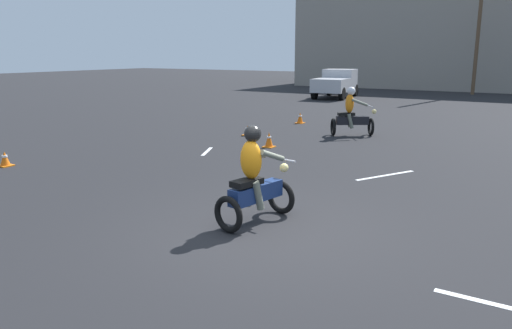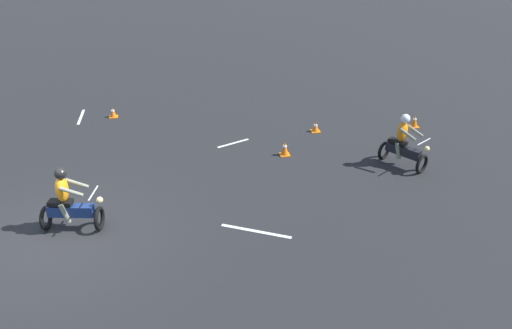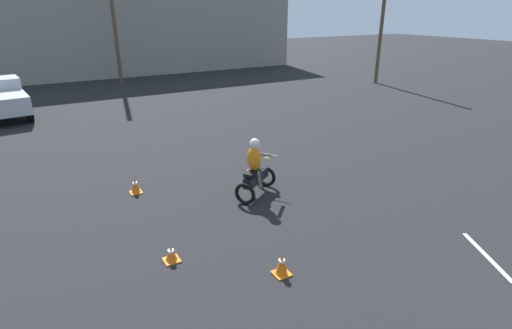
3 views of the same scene
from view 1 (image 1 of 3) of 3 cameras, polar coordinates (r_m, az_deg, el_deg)
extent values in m
plane|color=black|center=(8.01, 1.29, -7.73)|extent=(120.00, 120.00, 0.00)
torus|color=black|center=(8.82, 2.85, -3.75)|extent=(0.61, 0.21, 0.60)
torus|color=black|center=(7.91, -3.19, -5.72)|extent=(0.61, 0.21, 0.60)
cube|color=navy|center=(8.29, 0.00, -3.24)|extent=(0.45, 1.13, 0.28)
cube|color=black|center=(8.08, -1.05, -2.05)|extent=(0.36, 0.60, 0.10)
cylinder|color=silver|center=(8.61, 2.69, 0.65)|extent=(0.69, 0.17, 0.04)
sphere|color=#F2E08C|center=(8.75, 3.22, -0.37)|extent=(0.19, 0.19, 0.16)
ellipsoid|color=orange|center=(8.06, -0.57, 0.55)|extent=(0.45, 0.35, 0.64)
cylinder|color=slate|center=(8.14, 1.89, 1.03)|extent=(0.19, 0.55, 0.27)
cylinder|color=slate|center=(8.40, -0.18, 1.40)|extent=(0.19, 0.55, 0.27)
cylinder|color=slate|center=(8.13, 0.25, -3.56)|extent=(0.16, 0.26, 0.51)
cylinder|color=slate|center=(8.31, -1.18, -3.20)|extent=(0.16, 0.26, 0.51)
sphere|color=black|center=(8.01, -0.39, 3.53)|extent=(0.33, 0.33, 0.28)
torus|color=black|center=(17.54, 13.00, 4.22)|extent=(0.41, 0.56, 0.60)
torus|color=black|center=(17.25, 8.82, 4.26)|extent=(0.41, 0.56, 0.60)
cube|color=black|center=(17.35, 10.96, 4.96)|extent=(1.05, 0.81, 0.28)
cube|color=black|center=(17.28, 10.27, 5.69)|extent=(0.61, 0.53, 0.10)
cylinder|color=silver|center=(17.44, 12.96, 6.50)|extent=(0.42, 0.60, 0.04)
sphere|color=#F2E08C|center=(17.50, 13.34, 5.90)|extent=(0.22, 0.22, 0.16)
ellipsoid|color=orange|center=(17.26, 10.65, 6.87)|extent=(0.45, 0.49, 0.64)
cylinder|color=slate|center=(17.13, 11.79, 6.95)|extent=(0.51, 0.38, 0.27)
cylinder|color=slate|center=(17.52, 11.47, 7.08)|extent=(0.51, 0.38, 0.27)
cylinder|color=slate|center=(17.19, 10.73, 4.90)|extent=(0.27, 0.24, 0.51)
cylinder|color=slate|center=(17.47, 10.53, 5.03)|extent=(0.27, 0.24, 0.51)
sphere|color=silver|center=(17.23, 10.84, 8.26)|extent=(0.39, 0.39, 0.28)
cylinder|color=black|center=(33.12, 11.25, 8.32)|extent=(0.33, 0.78, 0.76)
cylinder|color=black|center=(33.57, 8.41, 8.48)|extent=(0.33, 0.78, 0.76)
cylinder|color=black|center=(30.13, 9.80, 7.96)|extent=(0.33, 0.78, 0.76)
cylinder|color=black|center=(30.62, 6.71, 8.13)|extent=(0.33, 0.78, 0.76)
cube|color=#B7B7BC|center=(30.86, 8.57, 8.95)|extent=(2.15, 2.59, 0.80)
cube|color=#B7B7BC|center=(32.66, 9.56, 9.56)|extent=(2.06, 1.80, 1.30)
cube|color=black|center=(33.27, 9.89, 10.20)|extent=(1.70, 0.30, 0.56)
cube|color=orange|center=(17.14, -0.96, 3.39)|extent=(0.32, 0.32, 0.03)
cone|color=orange|center=(17.11, -0.96, 3.96)|extent=(0.24, 0.24, 0.32)
cylinder|color=white|center=(17.11, -0.96, 4.12)|extent=(0.13, 0.13, 0.05)
cube|color=orange|center=(14.01, -26.70, -0.11)|extent=(0.32, 0.32, 0.03)
cone|color=orange|center=(13.97, -26.78, 0.65)|extent=(0.24, 0.24, 0.35)
cylinder|color=white|center=(13.96, -26.80, 0.86)|extent=(0.13, 0.13, 0.05)
cube|color=orange|center=(15.01, 1.49, 2.04)|extent=(0.32, 0.32, 0.03)
cone|color=orange|center=(14.97, 1.50, 2.91)|extent=(0.24, 0.24, 0.43)
cylinder|color=white|center=(14.95, 1.50, 3.15)|extent=(0.13, 0.13, 0.05)
cube|color=orange|center=(20.17, 5.05, 4.76)|extent=(0.32, 0.32, 0.03)
cone|color=orange|center=(20.14, 5.06, 5.38)|extent=(0.24, 0.24, 0.41)
cylinder|color=white|center=(20.14, 5.06, 5.56)|extent=(0.13, 0.13, 0.05)
cube|color=silver|center=(11.96, 14.58, -1.21)|extent=(0.93, 1.61, 0.01)
cube|color=silver|center=(14.43, -5.62, 1.51)|extent=(0.60, 1.14, 0.01)
cylinder|color=brown|center=(36.86, 24.25, 15.68)|extent=(0.24, 0.24, 10.75)
cube|color=gray|center=(44.28, 25.89, 12.72)|extent=(29.55, 11.44, 7.47)
camera|label=2|loc=(12.22, 71.29, 23.92)|focal=35.00mm
camera|label=3|loc=(13.44, -25.94, 20.26)|focal=28.00mm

